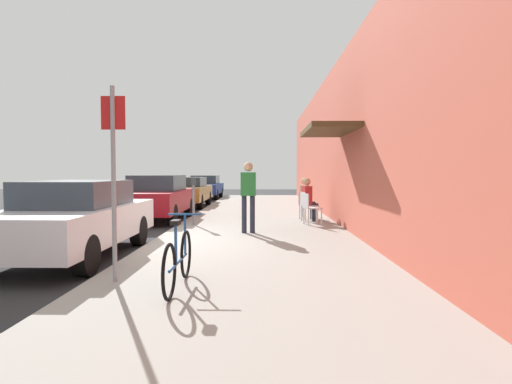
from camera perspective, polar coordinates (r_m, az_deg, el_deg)
ground_plane at (r=9.41m, az=-13.83°, el=-7.10°), size 60.00×60.00×0.00m
sidewalk_slab at (r=11.07m, az=0.27°, el=-5.24°), size 4.50×32.00×0.12m
building_facade at (r=11.22m, az=12.68°, el=6.73°), size 1.40×32.00×4.77m
parked_car_0 at (r=8.55m, az=-23.14°, el=-3.22°), size 1.80×4.40×1.42m
parked_car_1 at (r=14.33m, az=-13.10°, el=-0.68°), size 1.80×4.40×1.48m
parked_car_2 at (r=19.69m, az=-9.22°, el=0.11°), size 1.80×4.40×1.35m
parked_car_3 at (r=25.71m, az=-6.81°, el=0.73°), size 1.80×4.40×1.38m
parking_meter at (r=11.91m, az=-8.38°, el=-0.71°), size 0.12×0.10×1.32m
street_sign at (r=5.95m, az=-18.55°, el=3.06°), size 0.32×0.06×2.60m
bicycle_0 at (r=5.53m, az=-10.36°, el=-8.91°), size 0.46×1.71×0.90m
cafe_chair_0 at (r=11.94m, az=7.23°, el=-1.95°), size 0.53×0.53×0.87m
cafe_chair_1 at (r=12.76m, az=6.83°, el=-1.66°), size 0.52×0.52×0.87m
seated_patron_1 at (r=12.76m, az=7.09°, el=-0.79°), size 0.48×0.43×1.29m
cafe_chair_2 at (r=13.50m, az=6.52°, el=-1.42°), size 0.56×0.56×0.87m
seated_patron_2 at (r=13.47m, az=6.77°, el=-0.61°), size 0.51×0.47×1.29m
pedestrian_standing at (r=10.22m, az=-1.04°, el=0.07°), size 0.36×0.22×1.70m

